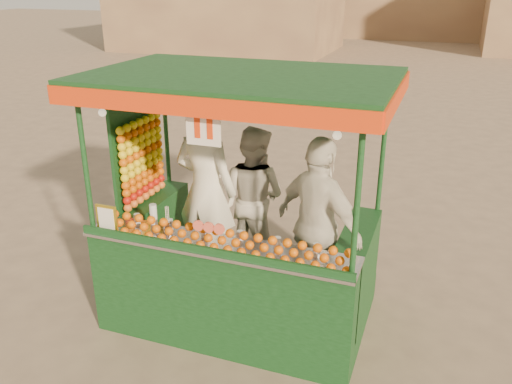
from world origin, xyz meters
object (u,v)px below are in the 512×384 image
(vendor_left, at_px, (206,190))
(vendor_middle, at_px, (253,197))
(juice_cart, at_px, (231,248))
(vendor_right, at_px, (318,226))

(vendor_left, distance_m, vendor_middle, 0.55)
(vendor_left, height_order, vendor_middle, vendor_left)
(juice_cart, bearing_deg, vendor_middle, 92.65)
(juice_cart, bearing_deg, vendor_left, 140.85)
(vendor_middle, bearing_deg, juice_cart, 104.45)
(juice_cart, xyz_separation_m, vendor_right, (0.83, 0.09, 0.33))
(juice_cart, relative_size, vendor_left, 1.46)
(vendor_right, bearing_deg, juice_cart, 35.74)
(vendor_middle, relative_size, vendor_right, 0.92)
(vendor_right, bearing_deg, vendor_middle, -5.56)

